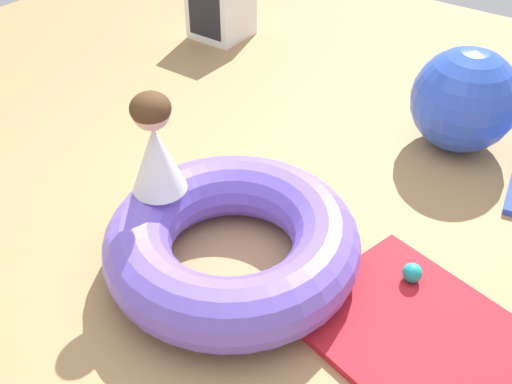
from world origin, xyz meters
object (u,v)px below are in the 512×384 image
Objects in this scene: inflatable_cushion at (232,242)px; storage_cube at (219,5)px; play_ball_teal at (412,273)px; exercise_ball_large at (464,100)px; child_in_white at (155,145)px.

storage_cube reaches higher than inflatable_cushion.
inflatable_cushion is 2.83m from storage_cube.
play_ball_teal is 0.17× the size of storage_cube.
play_ball_teal is 1.38m from exercise_ball_large.
play_ball_teal is 3.15m from storage_cube.
storage_cube is (-1.42, 2.20, -0.31)m from child_in_white.
play_ball_teal is at bearing -77.06° from exercise_ball_large.
storage_cube is (-1.84, 2.16, 0.11)m from inflatable_cushion.
inflatable_cushion is at bearing -105.28° from exercise_ball_large.
inflatable_cushion is 0.88m from play_ball_teal.
inflatable_cushion is 2.23× the size of storage_cube.
play_ball_teal is at bearing -150.76° from child_in_white.
play_ball_teal is (1.19, 0.45, -0.50)m from child_in_white.
inflatable_cushion is 0.59m from child_in_white.
inflatable_cushion is at bearing -49.61° from storage_cube.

